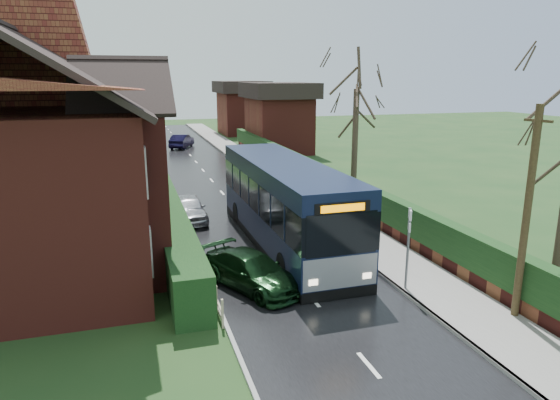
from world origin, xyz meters
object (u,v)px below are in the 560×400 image
object	(u,v)px
bus	(285,204)
car_silver	(189,208)
bus_stop_sign	(409,237)
car_green	(252,271)
brick_house	(37,149)
telegraph_pole	(527,216)

from	to	relation	value
bus	car_silver	world-z (taller)	bus
bus_stop_sign	car_green	bearing A→B (deg)	-175.92
brick_house	telegraph_pole	xyz separation A→B (m)	(14.06, -9.78, -1.15)
bus	telegraph_pole	distance (m)	9.80
brick_house	bus	bearing A→B (deg)	-7.19
bus_stop_sign	telegraph_pole	xyz separation A→B (m)	(2.12, -2.66, 1.29)
telegraph_pole	brick_house	bearing A→B (deg)	131.42
car_green	brick_house	bearing A→B (deg)	118.02
car_green	bus_stop_sign	world-z (taller)	bus_stop_sign
bus	bus_stop_sign	bearing A→B (deg)	-68.12
car_green	bus_stop_sign	distance (m)	5.37
car_silver	bus_stop_sign	xyz separation A→B (m)	(5.92, -10.76, 1.29)
bus	bus_stop_sign	world-z (taller)	bus
car_green	telegraph_pole	distance (m)	8.71
brick_house	bus_stop_sign	xyz separation A→B (m)	(11.94, -7.11, -2.44)
brick_house	car_silver	xyz separation A→B (m)	(6.02, 3.64, -3.73)
brick_house	telegraph_pole	distance (m)	17.16
brick_house	bus_stop_sign	size ratio (longest dim) A/B	4.97
brick_house	bus	xyz separation A→B (m)	(9.53, -1.20, -2.59)
brick_house	bus_stop_sign	bearing A→B (deg)	-30.78
bus	car_silver	size ratio (longest dim) A/B	3.14
brick_house	bus	size ratio (longest dim) A/B	1.23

